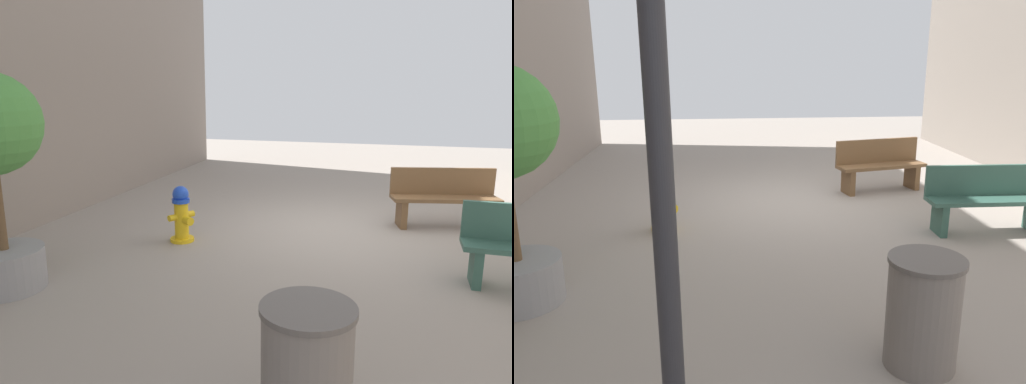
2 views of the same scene
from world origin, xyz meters
TOP-DOWN VIEW (x-y plane):
  - ground_plane at (0.00, 0.00)m, footprint 23.40×23.40m
  - fire_hydrant at (2.16, 1.23)m, footprint 0.41×0.41m
  - bench_near at (-1.62, -0.62)m, footprint 1.73×0.79m
  - trash_bin at (-0.29, 4.73)m, footprint 0.61×0.61m

SIDE VIEW (x-z plane):
  - ground_plane at x=0.00m, z-range 0.00..0.00m
  - fire_hydrant at x=2.16m, z-range 0.00..0.83m
  - trash_bin at x=-0.29m, z-range 0.00..0.94m
  - bench_near at x=-1.62m, z-range 0.02..0.97m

